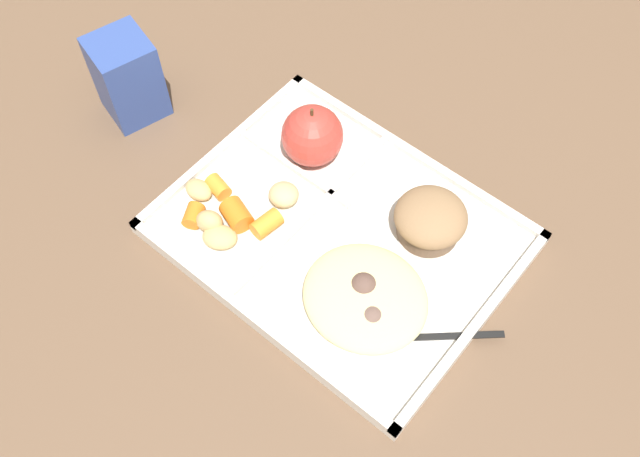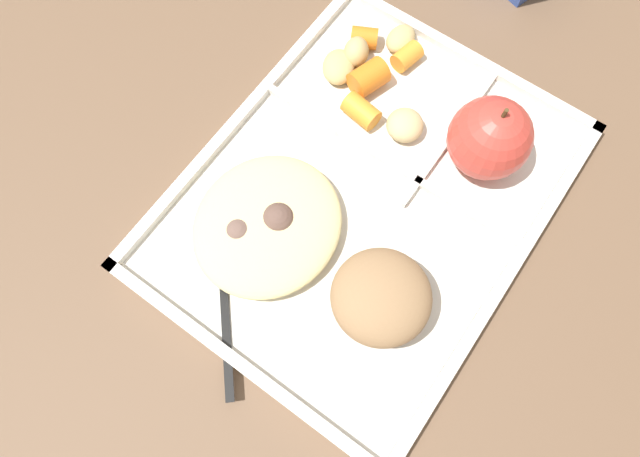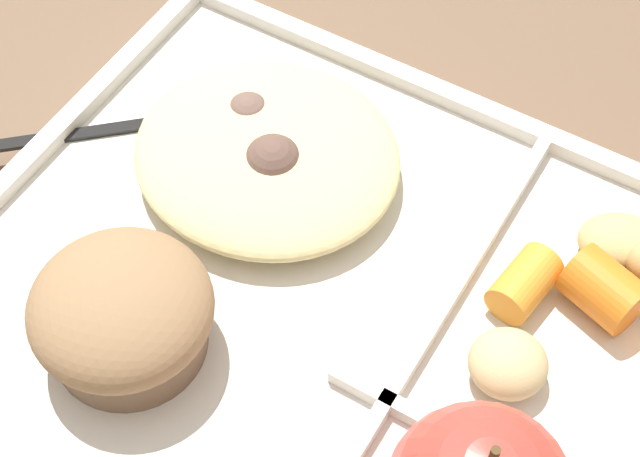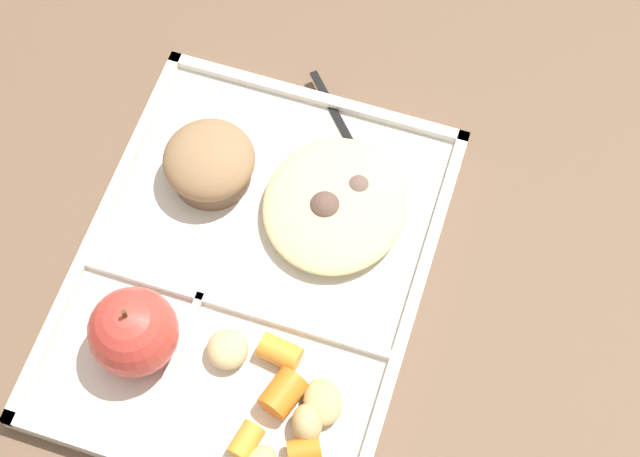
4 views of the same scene
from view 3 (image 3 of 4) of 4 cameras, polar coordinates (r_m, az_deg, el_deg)
The scene contains 11 objects.
ground at distance 0.49m, azimuth 1.49°, elevation -5.39°, with size 6.00×6.00×0.00m, color brown.
lunch_tray at distance 0.49m, azimuth 1.60°, elevation -5.04°, with size 0.38×0.30×0.02m.
bran_muffin at distance 0.46m, azimuth -10.91°, elevation -4.73°, with size 0.08×0.08×0.05m.
carrot_slice_near_corner at distance 0.49m, azimuth 11.29°, elevation -3.02°, with size 0.02×0.02×0.03m, color orange.
carrot_slice_tilted at distance 0.49m, azimuth 15.50°, elevation -3.29°, with size 0.03×0.03×0.03m, color orange.
potato_chunk_browned at distance 0.46m, azimuth 10.41°, elevation -7.40°, with size 0.03×0.04×0.02m, color tan.
potato_chunk_wedge at distance 0.51m, azimuth 16.30°, elevation -0.68°, with size 0.04×0.03×0.02m, color tan.
egg_noodle_pile at distance 0.52m, azimuth -2.97°, elevation 4.11°, with size 0.14×0.13×0.03m, color beige.
meatball_front at distance 0.53m, azimuth -3.96°, elevation 6.09°, with size 0.03×0.03×0.03m, color brown.
meatball_back at distance 0.51m, azimuth -2.62°, elevation 3.48°, with size 0.03×0.03×0.03m, color brown.
plastic_fork at distance 0.55m, azimuth -8.68°, elevation 5.89°, with size 0.13×0.12×0.00m.
Camera 3 is at (-0.11, 0.22, 0.43)m, focal length 57.57 mm.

